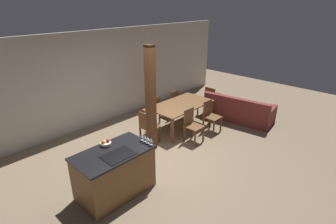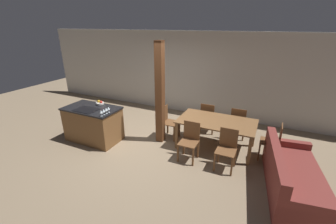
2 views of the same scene
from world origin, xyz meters
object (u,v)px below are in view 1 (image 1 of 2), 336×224
object	(u,v)px
dining_chair_far_right	(172,102)
timber_post	(151,100)
kitchen_island	(115,172)
wine_glass_near	(151,140)
dining_table	(181,107)
fruit_bowl	(106,143)
dining_chair_foot_end	(207,101)
dining_chair_far_left	(153,110)
dining_chair_near_left	(192,125)
wine_glass_end	(142,136)
wine_glass_far	(145,137)
dining_chair_near_right	(211,115)
couch	(239,111)
wine_glass_middle	(148,139)
dining_chair_head_end	(148,127)

from	to	relation	value
dining_chair_far_right	timber_post	world-z (taller)	timber_post
kitchen_island	wine_glass_near	world-z (taller)	wine_glass_near
kitchen_island	dining_table	distance (m)	3.17
fruit_bowl	dining_chair_foot_end	xyz separation A→B (m)	(4.25, 0.69, -0.49)
dining_chair_far_left	dining_chair_far_right	distance (m)	0.82
fruit_bowl	dining_chair_far_right	bearing A→B (deg)	23.03
dining_chair_far_right	fruit_bowl	bearing A→B (deg)	23.03
fruit_bowl	dining_chair_near_left	distance (m)	2.60
dining_table	dining_chair_foot_end	xyz separation A→B (m)	(1.29, -0.00, -0.17)
wine_glass_near	dining_chair_foot_end	distance (m)	3.93
kitchen_island	wine_glass_near	size ratio (longest dim) A/B	9.78
kitchen_island	dining_table	xyz separation A→B (m)	(3.01, 0.97, 0.18)
fruit_bowl	dining_chair_far_right	size ratio (longest dim) A/B	0.23
fruit_bowl	wine_glass_end	world-z (taller)	wine_glass_end
timber_post	dining_chair_far_left	bearing A→B (deg)	45.64
wine_glass_far	dining_chair_near_right	distance (m)	2.87
couch	dining_chair_far_left	bearing A→B (deg)	43.15
dining_chair_near_right	dining_chair_far_right	size ratio (longest dim) A/B	1.00
wine_glass_middle	wine_glass_end	xyz separation A→B (m)	(0.00, 0.17, 0.00)
dining_table	timber_post	bearing A→B (deg)	-169.32
dining_chair_foot_end	timber_post	xyz separation A→B (m)	(-2.68, -0.26, 0.81)
dining_chair_near_right	dining_chair_far_left	world-z (taller)	same
dining_chair_near_left	dining_chair_far_left	distance (m)	1.49
dining_chair_foot_end	dining_chair_head_end	bearing A→B (deg)	-90.00
wine_glass_middle	dining_chair_near_left	world-z (taller)	wine_glass_middle
dining_chair_near_left	kitchen_island	bearing A→B (deg)	-174.96
couch	fruit_bowl	bearing A→B (deg)	79.10
dining_table	dining_chair_far_left	size ratio (longest dim) A/B	2.10
wine_glass_middle	dining_chair_near_right	bearing A→B (deg)	9.78
wine_glass_far	dining_chair_head_end	size ratio (longest dim) A/B	0.16
dining_chair_near_right	dining_chair_far_right	world-z (taller)	same
dining_chair_near_right	wine_glass_middle	bearing A→B (deg)	-170.22
kitchen_island	dining_chair_near_right	world-z (taller)	kitchen_island
kitchen_island	timber_post	size ratio (longest dim) A/B	0.55
dining_chair_head_end	timber_post	world-z (taller)	timber_post
wine_glass_far	timber_post	xyz separation A→B (m)	(0.98, 0.88, 0.26)
dining_chair_near_left	dining_chair_head_end	size ratio (longest dim) A/B	1.00
dining_chair_far_right	dining_chair_head_end	bearing A→B (deg)	23.61
wine_glass_end	dining_chair_head_end	bearing A→B (deg)	43.99
wine_glass_middle	kitchen_island	bearing A→B (deg)	158.15
wine_glass_end	dining_chair_head_end	size ratio (longest dim) A/B	0.16
fruit_bowl	wine_glass_middle	size ratio (longest dim) A/B	1.43
wine_glass_far	dining_chair_far_left	bearing A→B (deg)	43.75
kitchen_island	wine_glass_end	world-z (taller)	wine_glass_end
kitchen_island	timber_post	distance (m)	1.94
dining_table	couch	bearing A→B (deg)	-29.28
fruit_bowl	timber_post	size ratio (longest dim) A/B	0.08
dining_chair_near_left	dining_chair_near_right	distance (m)	0.82
wine_glass_near	dining_chair_near_left	world-z (taller)	wine_glass_near
kitchen_island	dining_chair_far_left	world-z (taller)	kitchen_island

